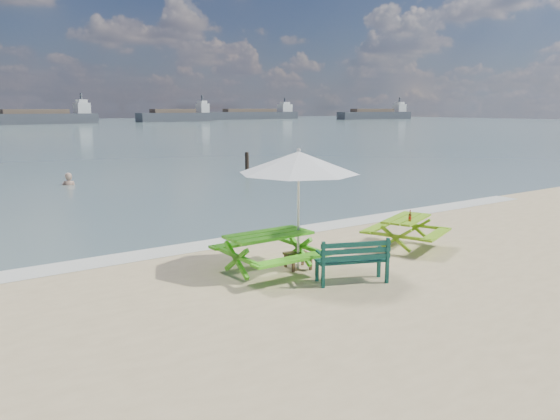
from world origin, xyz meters
TOP-DOWN VIEW (x-y plane):
  - foam_strip at (0.00, 4.60)m, footprint 22.00×0.90m
  - picnic_table_left at (-1.48, 1.85)m, footprint 1.73×1.92m
  - picnic_table_right at (2.30, 1.66)m, footprint 2.08×2.17m
  - park_bench at (-0.51, 0.46)m, footprint 1.43×0.92m
  - side_table at (-0.81, 1.76)m, footprint 0.58×0.58m
  - patio_umbrella at (-0.81, 1.76)m, footprint 2.90×2.90m
  - beer_bottle at (2.03, 1.32)m, footprint 0.07×0.07m
  - swimmer at (-1.50, 17.40)m, footprint 0.76×0.64m
  - mooring_pilings at (6.92, 16.41)m, footprint 0.57×0.77m
  - cargo_ships at (52.10, 122.69)m, footprint 134.45×38.47m

SIDE VIEW (x-z plane):
  - swimmer at x=-1.50m, z-range -1.24..0.54m
  - foam_strip at x=0.00m, z-range 0.00..0.01m
  - side_table at x=-0.81m, z-range 0.01..0.33m
  - park_bench at x=-0.51m, z-range -0.16..0.68m
  - picnic_table_right at x=2.30m, z-range -0.01..0.72m
  - picnic_table_left at x=-1.48m, z-range -0.02..0.81m
  - mooring_pilings at x=6.92m, z-range -0.24..1.08m
  - beer_bottle at x=2.03m, z-range 0.69..0.95m
  - cargo_ships at x=52.10m, z-range -1.02..3.38m
  - patio_umbrella at x=-0.81m, z-range 0.99..3.42m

